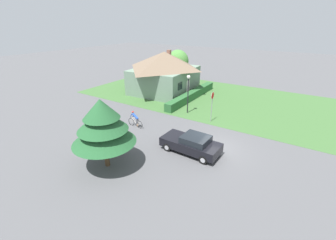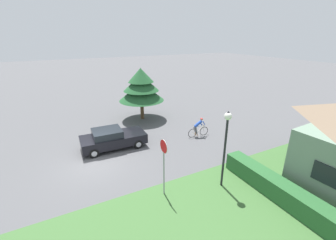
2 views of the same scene
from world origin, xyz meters
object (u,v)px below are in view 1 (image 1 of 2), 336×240
cottage_house (164,71)px  sedan_left_lane (191,144)px  stop_sign (212,101)px  cyclist (135,119)px  street_lamp (188,86)px  deciduous_tree_right (178,61)px  conifer_tall_near (103,125)px

cottage_house → sedan_left_lane: cottage_house is taller
stop_sign → sedan_left_lane: bearing=7.6°
cyclist → stop_sign: bearing=-134.1°
sedan_left_lane → street_lamp: 8.29m
cyclist → deciduous_tree_right: (16.72, 5.31, 2.56)m
sedan_left_lane → stop_sign: size_ratio=1.49×
cottage_house → cyclist: size_ratio=5.44×
cottage_house → deciduous_tree_right: size_ratio=1.90×
cyclist → deciduous_tree_right: deciduous_tree_right is taller
cyclist → street_lamp: 6.60m
cottage_house → conifer_tall_near: (-16.97, -6.56, 0.27)m
sedan_left_lane → cyclist: size_ratio=2.52×
sedan_left_lane → stop_sign: bearing=-79.0°
cottage_house → cyclist: cottage_house is taller
cottage_house → street_lamp: bearing=-133.3°
deciduous_tree_right → conifer_tall_near: bearing=-161.1°
cyclist → street_lamp: street_lamp is taller
conifer_tall_near → street_lamp: bearing=-0.0°
cottage_house → deciduous_tree_right: 5.68m
sedan_left_lane → cyclist: bearing=-8.8°
cyclist → street_lamp: size_ratio=0.43×
cottage_house → stop_sign: cottage_house is taller
cyclist → deciduous_tree_right: 17.73m
stop_sign → street_lamp: bearing=-106.4°
sedan_left_lane → deciduous_tree_right: size_ratio=0.88×
cottage_house → stop_sign: bearing=-126.7°
sedan_left_lane → stop_sign: (6.09, 1.00, 1.38)m
stop_sign → conifer_tall_near: (-10.70, 3.02, 0.97)m
cyclist → cottage_house: bearing=-65.8°
street_lamp → cyclist: bearing=157.0°
cottage_house → sedan_left_lane: (-12.36, -10.58, -2.08)m
sedan_left_lane → deciduous_tree_right: (17.90, 11.74, 2.57)m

